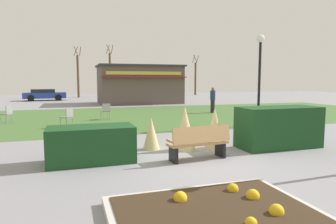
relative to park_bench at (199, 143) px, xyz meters
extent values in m
plane|color=gray|center=(0.06, -0.13, -0.48)|extent=(80.00, 80.00, 0.00)
cube|color=#446B33|center=(0.06, 10.28, -0.48)|extent=(36.00, 12.00, 0.01)
cube|color=beige|center=(-1.19, -3.45, -0.41)|extent=(3.22, 2.56, 0.14)
cube|color=#382819|center=(-1.19, -3.45, -0.34)|extent=(2.98, 2.32, 0.04)
sphere|color=gold|center=(-0.35, -3.71, -0.29)|extent=(0.23, 0.23, 0.23)
sphere|color=gold|center=(-0.50, -2.67, -0.29)|extent=(0.21, 0.21, 0.21)
sphere|color=gold|center=(-1.56, -2.78, -0.29)|extent=(0.23, 0.23, 0.23)
sphere|color=gold|center=(-0.93, -3.92, -0.29)|extent=(0.17, 0.17, 0.17)
sphere|color=gold|center=(-0.34, -3.06, -0.29)|extent=(0.23, 0.23, 0.23)
cube|color=tan|center=(-0.01, 0.07, -0.03)|extent=(1.74, 0.65, 0.06)
cube|color=tan|center=(0.02, -0.15, 0.25)|extent=(1.70, 0.30, 0.44)
cube|color=black|center=(-0.73, -0.01, -0.26)|extent=(0.12, 0.45, 0.45)
cube|color=black|center=(0.72, 0.14, -0.26)|extent=(0.12, 0.45, 0.45)
cube|color=tan|center=(-0.81, -0.02, 0.09)|extent=(0.10, 0.44, 0.06)
cube|color=tan|center=(0.80, 0.15, 0.09)|extent=(0.10, 0.44, 0.06)
cube|color=#19421E|center=(-2.79, 0.70, 0.00)|extent=(2.23, 1.10, 0.95)
cube|color=#19421E|center=(3.06, 0.65, 0.17)|extent=(2.64, 1.10, 1.31)
cone|color=#D1BC7F|center=(0.06, 1.23, 0.20)|extent=(0.67, 0.67, 1.36)
cone|color=#D1BC7F|center=(1.04, 1.15, 0.17)|extent=(0.64, 0.64, 1.30)
cone|color=#D1BC7F|center=(-0.90, 1.65, 0.02)|extent=(0.53, 0.53, 1.00)
cylinder|color=black|center=(5.09, 4.71, -0.38)|extent=(0.22, 0.22, 0.20)
cylinder|color=black|center=(5.09, 4.71, 1.46)|extent=(0.12, 0.12, 3.89)
sphere|color=white|center=(5.09, 4.71, 3.56)|extent=(0.36, 0.36, 0.36)
cylinder|color=#2D4233|center=(-2.58, 0.97, -0.04)|extent=(0.52, 0.52, 0.89)
cube|color=#594C47|center=(2.84, 20.34, 1.19)|extent=(7.33, 4.62, 3.35)
cube|color=#333338|center=(2.84, 20.34, 2.94)|extent=(7.63, 4.92, 0.16)
cube|color=maroon|center=(2.84, 17.86, 1.93)|extent=(7.43, 0.36, 0.08)
cube|color=#D8CC4C|center=(2.84, 18.02, 2.26)|extent=(6.60, 0.04, 0.28)
cube|color=gray|center=(-3.49, 7.19, -0.03)|extent=(0.62, 0.62, 0.04)
cube|color=gray|center=(-3.35, 7.05, 0.19)|extent=(0.32, 0.35, 0.44)
cylinder|color=gray|center=(-3.51, 7.45, -0.26)|extent=(0.03, 0.03, 0.45)
cylinder|color=gray|center=(-3.76, 7.17, -0.26)|extent=(0.03, 0.03, 0.45)
cylinder|color=gray|center=(-3.23, 7.20, -0.26)|extent=(0.03, 0.03, 0.45)
cylinder|color=gray|center=(-3.48, 6.92, -0.26)|extent=(0.03, 0.03, 0.45)
cube|color=gray|center=(-1.50, 9.31, -0.03)|extent=(0.53, 0.53, 0.04)
cube|color=gray|center=(-1.45, 9.12, 0.19)|extent=(0.44, 0.14, 0.44)
cylinder|color=gray|center=(-1.36, 9.54, -0.26)|extent=(0.03, 0.03, 0.45)
cylinder|color=gray|center=(-1.73, 9.46, -0.26)|extent=(0.03, 0.03, 0.45)
cylinder|color=gray|center=(-1.27, 9.17, -0.26)|extent=(0.03, 0.03, 0.45)
cylinder|color=gray|center=(-1.64, 9.09, -0.26)|extent=(0.03, 0.03, 0.45)
cube|color=gray|center=(-6.40, 9.45, -0.03)|extent=(0.60, 0.60, 0.04)
cube|color=gray|center=(-6.23, 9.35, 0.19)|extent=(0.25, 0.40, 0.44)
cylinder|color=gray|center=(-6.47, 9.71, -0.26)|extent=(0.03, 0.03, 0.45)
cylinder|color=gray|center=(-6.66, 9.38, -0.26)|extent=(0.03, 0.03, 0.45)
cylinder|color=gray|center=(-6.14, 9.52, -0.26)|extent=(0.03, 0.03, 0.45)
cylinder|color=gray|center=(-6.33, 9.19, -0.26)|extent=(0.03, 0.03, 0.45)
cylinder|color=#23232D|center=(5.64, 10.61, -0.06)|extent=(0.28, 0.28, 0.85)
cylinder|color=navy|center=(5.64, 10.61, 0.68)|extent=(0.34, 0.34, 0.62)
sphere|color=#8C6647|center=(5.64, 10.61, 1.10)|extent=(0.22, 0.22, 0.22)
cube|color=navy|center=(-5.91, 26.78, 0.07)|extent=(4.36, 2.21, 0.60)
cube|color=black|center=(-6.06, 26.76, 0.50)|extent=(2.46, 1.81, 0.44)
cylinder|color=black|center=(-4.71, 27.83, -0.16)|extent=(0.66, 0.28, 0.64)
cylinder|color=black|center=(-4.52, 25.99, -0.16)|extent=(0.66, 0.28, 0.64)
cylinder|color=black|center=(-7.30, 27.56, -0.16)|extent=(0.66, 0.28, 0.64)
cylinder|color=black|center=(-7.11, 25.73, -0.16)|extent=(0.66, 0.28, 0.64)
cylinder|color=brown|center=(1.64, 32.30, 2.31)|extent=(0.28, 0.28, 5.59)
cylinder|color=brown|center=(1.98, 32.41, 5.61)|extent=(0.25, 0.58, 1.12)
cylinder|color=brown|center=(1.47, 32.60, 5.61)|extent=(0.54, 0.36, 1.12)
cylinder|color=brown|center=(1.47, 32.00, 5.61)|extent=(0.54, 0.35, 1.12)
cylinder|color=brown|center=(13.89, 32.98, 1.83)|extent=(0.28, 0.28, 4.63)
cylinder|color=brown|center=(14.22, 33.08, 4.64)|extent=(0.25, 0.58, 1.12)
cylinder|color=brown|center=(13.71, 33.28, 4.64)|extent=(0.54, 0.36, 1.12)
cylinder|color=brown|center=(13.72, 32.67, 4.64)|extent=(0.54, 0.35, 1.12)
cylinder|color=brown|center=(-2.35, 31.46, 2.09)|extent=(0.28, 0.28, 5.14)
cylinder|color=brown|center=(-2.02, 31.57, 5.16)|extent=(0.25, 0.58, 1.12)
cylinder|color=brown|center=(-2.53, 31.77, 5.16)|extent=(0.54, 0.36, 1.12)
cylinder|color=brown|center=(-2.53, 31.16, 5.16)|extent=(0.54, 0.35, 1.12)
camera|label=1|loc=(-3.25, -7.36, 1.69)|focal=32.25mm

